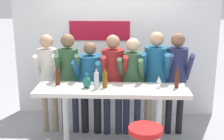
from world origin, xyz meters
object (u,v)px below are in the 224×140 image
Objects in this scene: tasting_table at (112,98)px; wine_bottle_2 at (105,78)px; person_right at (156,72)px; person_far_right at (176,73)px; person_center_right at (132,76)px; person_far_left at (48,72)px; wine_glass_0 at (159,80)px; wine_bottle_0 at (177,78)px; person_center at (113,74)px; person_center_left at (90,79)px; decorative_vase at (87,82)px; person_left at (69,73)px; wine_bottle_1 at (58,76)px; wine_bottle_3 at (96,79)px.

wine_bottle_2 is (-0.10, 0.03, 0.30)m from tasting_table.
person_right reaches higher than person_far_right.
person_far_left is at bearing -172.89° from person_center_right.
tasting_table is 0.66m from person_center_right.
wine_glass_0 is (-0.34, -0.57, 0.05)m from person_far_right.
person_far_left is 5.19× the size of wine_bottle_0.
person_far_left is 0.98× the size of person_far_right.
person_far_right is at bearing 81.61° from wine_bottle_0.
person_far_right is at bearing 7.38° from person_right.
tasting_table is at bearing -96.36° from person_center.
person_center_left is at bearing 178.13° from person_far_right.
decorative_vase is at bearing -177.85° from wine_glass_0.
person_center_left is 1.08m from person_right.
person_left is at bearing -172.75° from person_center_right.
wine_bottle_0 is 1.77m from wine_bottle_1.
person_center is (0.37, -0.03, 0.09)m from person_center_left.
person_center_right is 1.21m from wine_bottle_1.
person_right is 0.99m from wine_bottle_2.
person_left is 0.46m from wine_bottle_1.
person_far_right is at bearing 27.11° from wine_bottle_2.
wine_bottle_3 is at bearing -155.29° from person_far_right.
person_right is at bearing 29.98° from decorative_vase.
person_far_right is at bearing 13.77° from person_center_right.
tasting_table is 0.95m from person_right.
person_center_right is (0.31, 0.55, 0.19)m from tasting_table.
wine_bottle_1 is at bearing -107.23° from person_left.
wine_glass_0 is (1.51, -0.09, -0.01)m from wine_bottle_1.
wine_bottle_1 is at bearing 164.07° from decorative_vase.
tasting_table is 0.88m from wine_bottle_1.
person_far_left is 0.35m from person_left.
wine_bottle_1 is 0.63m from wine_bottle_3.
tasting_table is 7.00× the size of wine_bottle_3.
person_center is at bearing 27.09° from wine_bottle_1.
tasting_table is 6.88× the size of wine_bottle_0.
tasting_table is at bearing -130.70° from person_right.
person_far_right is (1.03, 0.61, 0.24)m from tasting_table.
wine_glass_0 is at bearing -82.52° from person_right.
wine_glass_0 is (0.91, 0.09, -0.02)m from wine_bottle_3.
decorative_vase is at bearing -174.26° from wine_bottle_2.
person_left is (0.35, -0.01, 0.00)m from person_far_left.
person_center_left is at bearing -9.16° from person_far_left.
person_left is 9.67× the size of wine_glass_0.
person_center reaches higher than wine_glass_0.
person_far_left is 5.60× the size of wine_bottle_2.
person_far_right is 9.81× the size of wine_glass_0.
person_right is (0.70, 0.06, 0.02)m from person_center.
decorative_vase is at bearing -177.66° from wine_bottle_0.
wine_bottle_1 is (-1.77, 0.08, -0.01)m from wine_bottle_0.
person_right reaches higher than decorative_vase.
person_far_right is (1.41, 0.03, 0.12)m from person_center_left.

